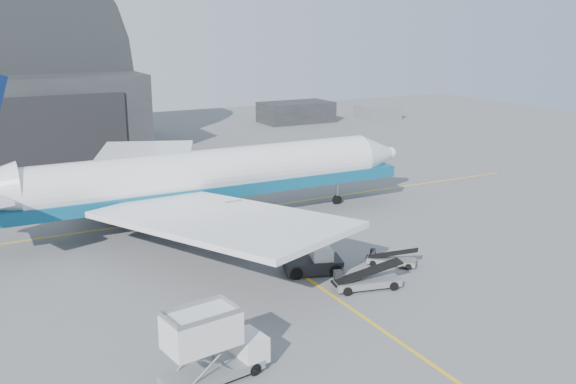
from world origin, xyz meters
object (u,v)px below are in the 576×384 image
pushback_tug (315,263)px  belt_loader_b (391,260)px  belt_loader_a (366,281)px  airliner (192,178)px  catering_truck (210,346)px

pushback_tug → belt_loader_b: size_ratio=1.32×
pushback_tug → belt_loader_a: size_ratio=0.91×
pushback_tug → belt_loader_b: bearing=2.7°
belt_loader_b → airliner: bearing=163.8°
belt_loader_a → belt_loader_b: size_ratio=1.45×
catering_truck → airliner: bearing=63.6°
catering_truck → belt_loader_a: (14.72, 6.48, -1.46)m
catering_truck → belt_loader_a: catering_truck is taller
belt_loader_a → pushback_tug: bearing=122.9°
catering_truck → belt_loader_a: 16.15m
airliner → belt_loader_a: (6.01, -20.65, -4.12)m
airliner → pushback_tug: size_ratio=9.72×
catering_truck → belt_loader_a: size_ratio=1.15×
airliner → belt_loader_a: airliner is taller
catering_truck → belt_loader_a: bearing=15.1°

